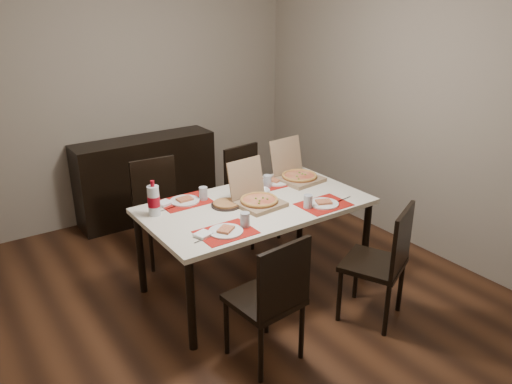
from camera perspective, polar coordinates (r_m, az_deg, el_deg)
ground at (r=4.33m, az=-2.50°, el=-10.90°), size 3.80×4.00×0.02m
room_walls at (r=4.07m, az=-6.26°, el=13.26°), size 3.84×4.02×2.62m
sideboard at (r=5.57m, az=-12.41°, el=1.54°), size 1.50×0.40×0.90m
dining_table at (r=4.05m, az=0.00°, el=-2.19°), size 1.80×1.00×0.75m
chair_near_left at (r=3.28m, az=1.78°, el=-11.84°), size 0.46×0.46×0.93m
chair_near_right at (r=3.80m, az=14.36°, el=-7.47°), size 0.56×0.56×0.93m
chair_far_left at (r=4.68m, az=-11.01°, el=-1.51°), size 0.46×0.46×0.93m
chair_far_right at (r=4.98m, az=-0.82°, el=0.36°), size 0.47×0.47×0.93m
setting_near_left at (r=3.55m, az=-3.18°, el=-4.22°), size 0.46×0.30×0.11m
setting_near_right at (r=4.00m, az=7.26°, el=-1.26°), size 0.50×0.30×0.11m
setting_far_left at (r=4.09m, az=-7.86°, el=-0.82°), size 0.47×0.30×0.11m
setting_far_right at (r=4.44m, az=2.05°, el=1.24°), size 0.46×0.30×0.11m
napkin_loose at (r=4.05m, az=1.22°, el=-0.99°), size 0.16×0.16×0.02m
pizza_box_center at (r=3.98m, az=0.07°, el=-0.68°), size 0.37×0.40×0.34m
pizza_box_right at (r=4.53m, az=4.69°, el=2.06°), size 0.39×0.42×0.36m
faina_plate at (r=3.98m, az=-3.42°, el=-1.39°), size 0.24×0.24×0.03m
dip_bowl at (r=4.23m, az=0.68°, el=0.11°), size 0.16×0.16×0.03m
soda_bottle at (r=3.85m, az=-11.61°, el=-0.97°), size 0.09×0.09×0.28m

